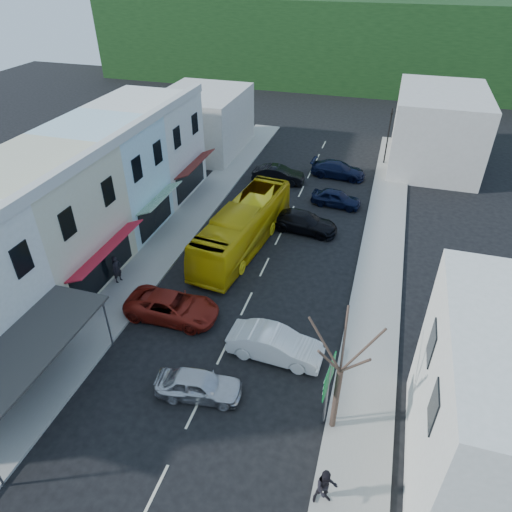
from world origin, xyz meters
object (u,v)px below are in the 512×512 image
(car_silver, at_px, (199,385))
(pedestrian_left, at_px, (117,270))
(direction_sign, at_px, (327,394))
(street_tree, at_px, (340,371))
(pedestrian_right, at_px, (326,488))
(traffic_signal, at_px, (388,137))
(bus, at_px, (243,228))
(car_red, at_px, (172,307))
(car_white, at_px, (275,346))

(car_silver, height_order, pedestrian_left, pedestrian_left)
(direction_sign, height_order, street_tree, street_tree)
(pedestrian_right, height_order, street_tree, street_tree)
(direction_sign, distance_m, traffic_signal, 31.36)
(car_silver, xyz_separation_m, pedestrian_left, (-8.38, 6.77, 0.30))
(street_tree, bearing_deg, pedestrian_left, 155.59)
(bus, height_order, car_silver, bus)
(car_red, distance_m, street_tree, 11.51)
(car_silver, relative_size, street_tree, 0.60)
(car_white, distance_m, direction_sign, 4.74)
(car_silver, height_order, car_white, same)
(pedestrian_right, bearing_deg, car_silver, 132.45)
(pedestrian_left, bearing_deg, traffic_signal, -17.87)
(bus, height_order, car_white, bus)
(car_silver, distance_m, direction_sign, 6.13)
(car_white, xyz_separation_m, traffic_signal, (3.87, 28.03, 2.06))
(pedestrian_left, xyz_separation_m, street_tree, (14.79, -6.71, 2.66))
(car_red, xyz_separation_m, pedestrian_right, (10.27, -8.22, 0.30))
(bus, xyz_separation_m, car_silver, (2.03, -13.20, -0.85))
(car_white, xyz_separation_m, car_red, (-6.49, 1.30, 0.00))
(car_silver, bearing_deg, pedestrian_left, 43.28)
(car_silver, bearing_deg, traffic_signal, -19.80)
(car_red, relative_size, pedestrian_right, 2.71)
(car_white, relative_size, pedestrian_left, 2.59)
(car_red, bearing_deg, pedestrian_right, -129.12)
(pedestrian_left, height_order, direction_sign, direction_sign)
(car_silver, relative_size, pedestrian_left, 2.59)
(car_white, bearing_deg, bus, 29.28)
(pedestrian_right, relative_size, direction_sign, 0.44)
(bus, relative_size, car_red, 2.52)
(street_tree, bearing_deg, car_white, 136.06)
(bus, relative_size, pedestrian_left, 6.82)
(car_white, height_order, pedestrian_left, pedestrian_left)
(bus, distance_m, car_silver, 13.38)
(car_silver, height_order, street_tree, street_tree)
(car_red, height_order, direction_sign, direction_sign)
(car_white, relative_size, pedestrian_right, 2.59)
(bus, bearing_deg, traffic_signal, 71.05)
(bus, relative_size, direction_sign, 3.01)
(pedestrian_right, bearing_deg, car_white, 98.41)
(car_silver, height_order, car_red, same)
(pedestrian_right, bearing_deg, direction_sign, 79.56)
(bus, xyz_separation_m, pedestrian_right, (8.66, -16.62, -0.55))
(car_white, height_order, pedestrian_right, pedestrian_right)
(traffic_signal, bearing_deg, pedestrian_left, 45.18)
(car_silver, bearing_deg, car_red, 29.46)
(pedestrian_left, relative_size, direction_sign, 0.44)
(pedestrian_left, xyz_separation_m, direction_sign, (14.38, -6.59, 0.93))
(car_silver, bearing_deg, street_tree, -97.28)
(car_silver, bearing_deg, car_white, -46.93)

